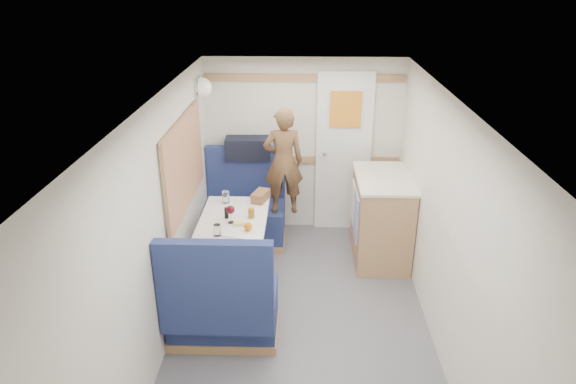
{
  "coord_description": "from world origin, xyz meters",
  "views": [
    {
      "loc": [
        -0.0,
        -3.3,
        2.85
      ],
      "look_at": [
        -0.14,
        0.9,
        1.02
      ],
      "focal_mm": 32.0,
      "sensor_mm": 36.0,
      "label": 1
    }
  ],
  "objects_px": {
    "person": "(283,162)",
    "tumbler_mid": "(226,197)",
    "beer_glass": "(251,213)",
    "bread_loaf": "(261,196)",
    "dinette_table": "(234,231)",
    "wine_glass": "(231,210)",
    "dome_light": "(202,88)",
    "galley_counter": "(381,217)",
    "tray": "(243,230)",
    "cheese_block": "(239,224)",
    "tumbler_left": "(217,230)",
    "duffel_bag": "(248,148)",
    "bench_near": "(222,310)",
    "pepper_grinder": "(226,213)",
    "orange_fruit": "(248,226)",
    "bench_far": "(245,216)"
  },
  "relations": [
    {
      "from": "cheese_block",
      "to": "person",
      "type": "bearing_deg",
      "value": 68.06
    },
    {
      "from": "bench_near",
      "to": "tumbler_mid",
      "type": "height_order",
      "value": "bench_near"
    },
    {
      "from": "duffel_bag",
      "to": "cheese_block",
      "type": "height_order",
      "value": "duffel_bag"
    },
    {
      "from": "tray",
      "to": "bread_loaf",
      "type": "bearing_deg",
      "value": 80.7
    },
    {
      "from": "bench_near",
      "to": "orange_fruit",
      "type": "bearing_deg",
      "value": 73.2
    },
    {
      "from": "tray",
      "to": "tumbler_mid",
      "type": "distance_m",
      "value": 0.64
    },
    {
      "from": "cheese_block",
      "to": "tray",
      "type": "bearing_deg",
      "value": -62.02
    },
    {
      "from": "person",
      "to": "tumbler_mid",
      "type": "bearing_deg",
      "value": 26.33
    },
    {
      "from": "tray",
      "to": "tumbler_mid",
      "type": "height_order",
      "value": "tumbler_mid"
    },
    {
      "from": "cheese_block",
      "to": "beer_glass",
      "type": "xyz_separation_m",
      "value": [
        0.09,
        0.2,
        0.01
      ]
    },
    {
      "from": "dome_light",
      "to": "person",
      "type": "distance_m",
      "value": 1.12
    },
    {
      "from": "tumbler_mid",
      "to": "bread_loaf",
      "type": "relative_size",
      "value": 0.52
    },
    {
      "from": "dome_light",
      "to": "person",
      "type": "bearing_deg",
      "value": -10.95
    },
    {
      "from": "person",
      "to": "tumbler_left",
      "type": "distance_m",
      "value": 1.22
    },
    {
      "from": "dinette_table",
      "to": "orange_fruit",
      "type": "relative_size",
      "value": 12.35
    },
    {
      "from": "tumbler_mid",
      "to": "beer_glass",
      "type": "distance_m",
      "value": 0.43
    },
    {
      "from": "bread_loaf",
      "to": "duffel_bag",
      "type": "bearing_deg",
      "value": 104.8
    },
    {
      "from": "duffel_bag",
      "to": "tumbler_left",
      "type": "xyz_separation_m",
      "value": [
        -0.12,
        -1.5,
        -0.25
      ]
    },
    {
      "from": "dinette_table",
      "to": "wine_glass",
      "type": "xyz_separation_m",
      "value": [
        -0.01,
        -0.12,
        0.28
      ]
    },
    {
      "from": "dinette_table",
      "to": "beer_glass",
      "type": "relative_size",
      "value": 10.14
    },
    {
      "from": "person",
      "to": "duffel_bag",
      "type": "height_order",
      "value": "person"
    },
    {
      "from": "bench_far",
      "to": "tumbler_left",
      "type": "bearing_deg",
      "value": -94.26
    },
    {
      "from": "cheese_block",
      "to": "pepper_grinder",
      "type": "height_order",
      "value": "pepper_grinder"
    },
    {
      "from": "dome_light",
      "to": "tumbler_left",
      "type": "xyz_separation_m",
      "value": [
        0.3,
        -1.23,
        -0.98
      ]
    },
    {
      "from": "orange_fruit",
      "to": "beer_glass",
      "type": "height_order",
      "value": "orange_fruit"
    },
    {
      "from": "bench_near",
      "to": "bread_loaf",
      "type": "bearing_deg",
      "value": 79.71
    },
    {
      "from": "dome_light",
      "to": "tumbler_mid",
      "type": "distance_m",
      "value": 1.14
    },
    {
      "from": "bench_far",
      "to": "person",
      "type": "bearing_deg",
      "value": -21.66
    },
    {
      "from": "duffel_bag",
      "to": "cheese_block",
      "type": "xyz_separation_m",
      "value": [
        0.05,
        -1.33,
        -0.26
      ]
    },
    {
      "from": "duffel_bag",
      "to": "orange_fruit",
      "type": "xyz_separation_m",
      "value": [
        0.14,
        -1.42,
        -0.24
      ]
    },
    {
      "from": "bench_far",
      "to": "tumbler_mid",
      "type": "bearing_deg",
      "value": -101.81
    },
    {
      "from": "beer_glass",
      "to": "pepper_grinder",
      "type": "relative_size",
      "value": 0.87
    },
    {
      "from": "bench_far",
      "to": "galley_counter",
      "type": "relative_size",
      "value": 1.14
    },
    {
      "from": "galley_counter",
      "to": "tray",
      "type": "distance_m",
      "value": 1.61
    },
    {
      "from": "bread_loaf",
      "to": "orange_fruit",
      "type": "bearing_deg",
      "value": -94.69
    },
    {
      "from": "dinette_table",
      "to": "bench_near",
      "type": "height_order",
      "value": "bench_near"
    },
    {
      "from": "person",
      "to": "beer_glass",
      "type": "height_order",
      "value": "person"
    },
    {
      "from": "cheese_block",
      "to": "wine_glass",
      "type": "height_order",
      "value": "wine_glass"
    },
    {
      "from": "duffel_bag",
      "to": "pepper_grinder",
      "type": "xyz_separation_m",
      "value": [
        -0.09,
        -1.15,
        -0.25
      ]
    },
    {
      "from": "bench_near",
      "to": "person",
      "type": "height_order",
      "value": "person"
    },
    {
      "from": "dinette_table",
      "to": "wine_glass",
      "type": "relative_size",
      "value": 5.48
    },
    {
      "from": "dinette_table",
      "to": "tumbler_mid",
      "type": "distance_m",
      "value": 0.39
    },
    {
      "from": "person",
      "to": "tray",
      "type": "distance_m",
      "value": 1.06
    },
    {
      "from": "cheese_block",
      "to": "pepper_grinder",
      "type": "relative_size",
      "value": 0.9
    },
    {
      "from": "orange_fruit",
      "to": "dinette_table",
      "type": "bearing_deg",
      "value": 119.16
    },
    {
      "from": "galley_counter",
      "to": "bread_loaf",
      "type": "height_order",
      "value": "galley_counter"
    },
    {
      "from": "dome_light",
      "to": "duffel_bag",
      "type": "xyz_separation_m",
      "value": [
        0.42,
        0.27,
        -0.73
      ]
    },
    {
      "from": "dome_light",
      "to": "pepper_grinder",
      "type": "distance_m",
      "value": 1.36
    },
    {
      "from": "cheese_block",
      "to": "tumbler_mid",
      "type": "xyz_separation_m",
      "value": [
        -0.2,
        0.52,
        0.02
      ]
    },
    {
      "from": "beer_glass",
      "to": "bread_loaf",
      "type": "relative_size",
      "value": 0.4
    }
  ]
}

